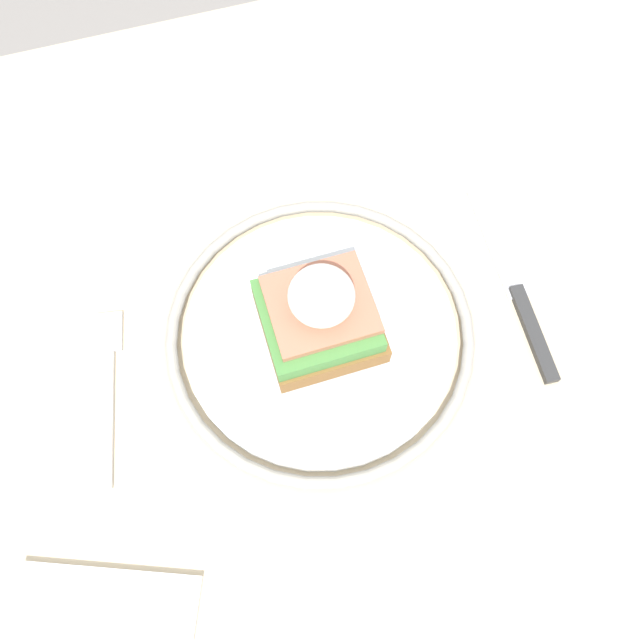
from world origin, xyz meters
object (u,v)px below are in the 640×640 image
sandwich (320,314)px  plate (320,333)px  knife (518,295)px  fork (108,386)px

sandwich → plate: bearing=-80.4°
plate → sandwich: size_ratio=2.84×
sandwich → knife: sandwich is taller
sandwich → fork: sandwich is taller
plate → knife: size_ratio=1.33×
plate → sandwich: (-0.00, 0.00, 0.04)m
plate → fork: size_ratio=1.73×
fork → plate: bearing=-2.7°
sandwich → fork: 0.18m
sandwich → fork: size_ratio=0.61×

